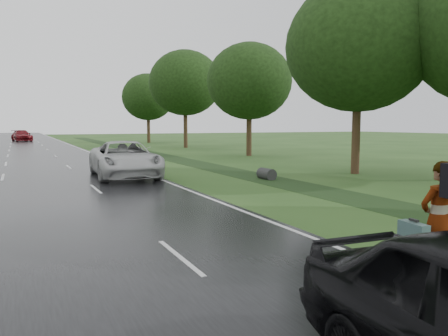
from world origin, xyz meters
TOP-DOWN VIEW (x-y plane):
  - road at (0.00, 45.00)m, footprint 14.00×180.00m
  - edge_stripe_east at (6.75, 45.00)m, footprint 0.12×180.00m
  - center_line at (0.00, 45.00)m, footprint 0.12×180.00m
  - drainage_ditch at (11.50, 18.71)m, footprint 2.20×120.00m
  - tree_east_b at (17.00, 10.00)m, footprint 7.60×7.60m
  - tree_east_c at (18.20, 24.00)m, footprint 7.00×7.00m
  - tree_east_d at (17.80, 38.00)m, footprint 8.00×8.00m
  - tree_east_f at (17.50, 52.00)m, footprint 7.20×7.20m
  - pedestrian at (7.17, -2.88)m, footprint 0.93×0.88m
  - white_pickup at (5.50, 13.62)m, footprint 3.29×6.50m
  - far_car_red at (1.45, 65.55)m, footprint 3.29×6.07m

SIDE VIEW (x-z plane):
  - road at x=0.00m, z-range 0.00..0.04m
  - drainage_ditch at x=11.50m, z-range -0.24..0.32m
  - edge_stripe_east at x=6.75m, z-range 0.04..0.05m
  - center_line at x=0.00m, z-range 0.04..0.05m
  - far_car_red at x=1.45m, z-range 0.04..1.71m
  - white_pickup at x=5.50m, z-range 0.04..1.80m
  - pedestrian at x=7.17m, z-range 0.03..2.06m
  - tree_east_c at x=18.20m, z-range 1.49..10.78m
  - tree_east_f at x=17.50m, z-range 1.56..11.18m
  - tree_east_b at x=17.00m, z-range 1.63..11.74m
  - tree_east_d at x=17.80m, z-range 1.77..12.53m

